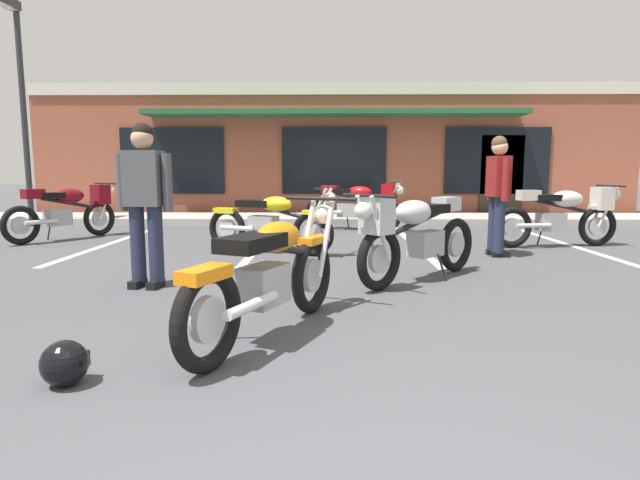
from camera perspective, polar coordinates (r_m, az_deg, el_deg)
The scene contains 14 objects.
ground_plane at distance 4.94m, azimuth 2.72°, elevation -6.41°, with size 80.00×80.00×0.00m, color #47474C.
sidewalk_kerb at distance 12.29m, azimuth 1.61°, elevation 2.38°, with size 22.00×1.80×0.14m, color #A8A59E.
brick_storefront_building at distance 16.22m, azimuth 1.46°, elevation 9.47°, with size 15.76×6.22×3.42m.
painted_stall_lines at distance 8.72m, azimuth 1.91°, elevation -0.24°, with size 7.65×4.80×0.01m.
motorcycle_foreground_classic at distance 3.75m, azimuth -5.48°, elevation -3.72°, with size 1.13×1.98×0.98m.
motorcycle_red_sportbike at distance 7.58m, azimuth -5.58°, elevation 2.04°, with size 1.99×1.13×0.98m.
motorcycle_silver_naked at distance 9.01m, azimuth 25.20°, elevation 2.65°, with size 2.10×0.74×0.98m.
motorcycle_blue_standard at distance 5.66m, azimuth 10.45°, elevation 0.72°, with size 1.65×1.65×0.98m.
motorcycle_green_cafe_racer at distance 10.09m, azimuth -26.00°, elevation 3.06°, with size 1.34×1.87×0.98m.
motorcycle_cream_vintage at distance 10.50m, azimuth 4.12°, elevation 3.97°, with size 2.00×1.09×0.98m.
person_in_shorts_foreground at distance 5.56m, azimuth -18.76°, elevation 4.69°, with size 0.61×0.32×1.68m.
person_by_back_row at distance 7.64m, azimuth 19.02°, elevation 5.38°, with size 0.29×0.61×1.68m.
helmet_on_pavement at distance 3.30m, azimuth -26.31°, elevation -12.07°, with size 0.26×0.26×0.26m.
parking_lot_lamp_post at distance 12.90m, azimuth -30.30°, elevation 14.84°, with size 0.24×0.76×4.65m.
Camera 1 is at (-0.16, -1.21, 1.20)m, focal length 29.05 mm.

